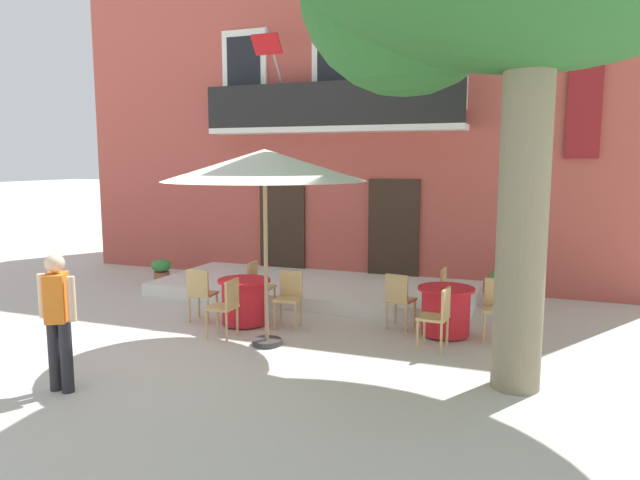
{
  "coord_description": "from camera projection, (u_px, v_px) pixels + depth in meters",
  "views": [
    {
      "loc": [
        3.86,
        -7.05,
        2.69
      ],
      "look_at": [
        0.27,
        2.41,
        1.3
      ],
      "focal_mm": 32.54,
      "sensor_mm": 36.0,
      "label": 1
    }
  ],
  "objects": [
    {
      "name": "ground_plane",
      "position": [
        242.0,
        351.0,
        8.25
      ],
      "size": [
        120.0,
        120.0,
        0.0
      ],
      "primitive_type": "plane",
      "color": "beige"
    },
    {
      "name": "building_facade",
      "position": [
        363.0,
        117.0,
        14.32
      ],
      "size": [
        13.0,
        5.09,
        7.5
      ],
      "color": "#B24C42",
      "rests_on": "ground"
    },
    {
      "name": "entrance_step_platform",
      "position": [
        314.0,
        288.0,
        11.72
      ],
      "size": [
        6.37,
        2.71,
        0.25
      ],
      "primitive_type": "cube",
      "color": "silver",
      "rests_on": "ground"
    },
    {
      "name": "cafe_table_near_tree",
      "position": [
        244.0,
        301.0,
        9.54
      ],
      "size": [
        0.86,
        0.86,
        0.76
      ],
      "color": "red",
      "rests_on": "ground"
    },
    {
      "name": "cafe_chair_near_tree_0",
      "position": [
        201.0,
        291.0,
        9.65
      ],
      "size": [
        0.43,
        0.43,
        0.91
      ],
      "color": "tan",
      "rests_on": "ground"
    },
    {
      "name": "cafe_chair_near_tree_1",
      "position": [
        226.0,
        304.0,
        8.79
      ],
      "size": [
        0.41,
        0.41,
        0.91
      ],
      "color": "tan",
      "rests_on": "ground"
    },
    {
      "name": "cafe_chair_near_tree_2",
      "position": [
        289.0,
        295.0,
        9.41
      ],
      "size": [
        0.44,
        0.44,
        0.91
      ],
      "color": "tan",
      "rests_on": "ground"
    },
    {
      "name": "cafe_chair_near_tree_3",
      "position": [
        258.0,
        284.0,
        10.25
      ],
      "size": [
        0.42,
        0.42,
        0.91
      ],
      "color": "tan",
      "rests_on": "ground"
    },
    {
      "name": "cafe_table_middle",
      "position": [
        446.0,
        311.0,
        8.93
      ],
      "size": [
        0.86,
        0.86,
        0.76
      ],
      "color": "red",
      "rests_on": "ground"
    },
    {
      "name": "cafe_chair_middle_0",
      "position": [
        449.0,
        292.0,
        9.63
      ],
      "size": [
        0.41,
        0.41,
        0.91
      ],
      "color": "tan",
      "rests_on": "ground"
    },
    {
      "name": "cafe_chair_middle_1",
      "position": [
        399.0,
        297.0,
        9.24
      ],
      "size": [
        0.47,
        0.47,
        0.91
      ],
      "color": "tan",
      "rests_on": "ground"
    },
    {
      "name": "cafe_chair_middle_2",
      "position": [
        438.0,
        314.0,
        8.21
      ],
      "size": [
        0.44,
        0.44,
        0.91
      ],
      "color": "tan",
      "rests_on": "ground"
    },
    {
      "name": "cafe_chair_middle_3",
      "position": [
        497.0,
        304.0,
        8.76
      ],
      "size": [
        0.42,
        0.42,
        0.91
      ],
      "color": "tan",
      "rests_on": "ground"
    },
    {
      "name": "cafe_umbrella",
      "position": [
        265.0,
        166.0,
        8.17
      ],
      "size": [
        2.9,
        2.9,
        2.85
      ],
      "color": "#997A56",
      "rests_on": "ground"
    },
    {
      "name": "ground_planter_left",
      "position": [
        162.0,
        270.0,
        12.75
      ],
      "size": [
        0.44,
        0.44,
        0.54
      ],
      "color": "#995638",
      "rests_on": "ground"
    },
    {
      "name": "ground_planter_right",
      "position": [
        497.0,
        287.0,
        10.63
      ],
      "size": [
        0.32,
        0.32,
        0.7
      ],
      "color": "slate",
      "rests_on": "ground"
    },
    {
      "name": "pedestrian_near_entrance",
      "position": [
        58.0,
        314.0,
        6.69
      ],
      "size": [
        0.53,
        0.4,
        1.64
      ],
      "color": "#232328",
      "rests_on": "ground"
    }
  ]
}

